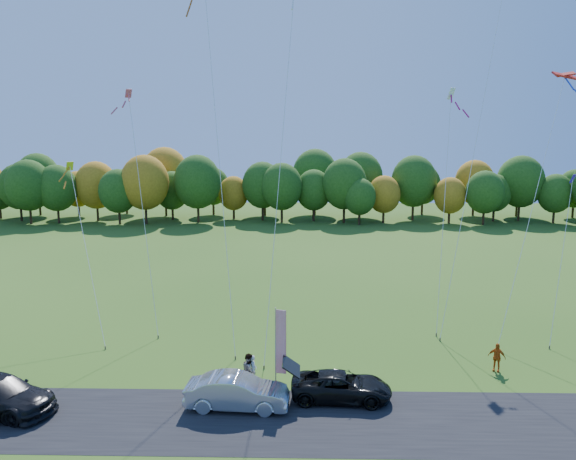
{
  "coord_description": "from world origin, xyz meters",
  "views": [
    {
      "loc": [
        0.75,
        -27.4,
        12.58
      ],
      "look_at": [
        0.0,
        6.0,
        7.0
      ],
      "focal_mm": 35.0,
      "sensor_mm": 36.0,
      "label": 1
    }
  ],
  "objects_px": {
    "black_suv": "(341,386)",
    "silver_sedan": "(237,392)",
    "person_east": "(497,357)",
    "feather_flag": "(280,341)"
  },
  "relations": [
    {
      "from": "black_suv",
      "to": "feather_flag",
      "type": "bearing_deg",
      "value": 79.07
    },
    {
      "from": "feather_flag",
      "to": "person_east",
      "type": "bearing_deg",
      "value": 13.35
    },
    {
      "from": "silver_sedan",
      "to": "feather_flag",
      "type": "relative_size",
      "value": 1.11
    },
    {
      "from": "person_east",
      "to": "feather_flag",
      "type": "xyz_separation_m",
      "value": [
        -11.65,
        -2.76,
        1.87
      ]
    },
    {
      "from": "person_east",
      "to": "feather_flag",
      "type": "relative_size",
      "value": 0.36
    },
    {
      "from": "silver_sedan",
      "to": "feather_flag",
      "type": "xyz_separation_m",
      "value": [
        1.93,
        1.75,
        1.86
      ]
    },
    {
      "from": "black_suv",
      "to": "silver_sedan",
      "type": "relative_size",
      "value": 1.0
    },
    {
      "from": "silver_sedan",
      "to": "feather_flag",
      "type": "distance_m",
      "value": 3.2
    },
    {
      "from": "silver_sedan",
      "to": "person_east",
      "type": "height_order",
      "value": "silver_sedan"
    },
    {
      "from": "person_east",
      "to": "feather_flag",
      "type": "distance_m",
      "value": 12.12
    }
  ]
}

